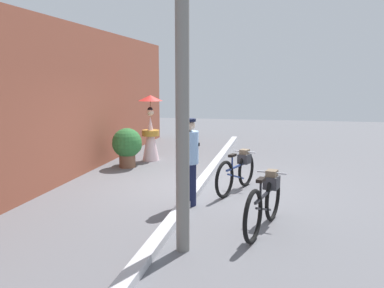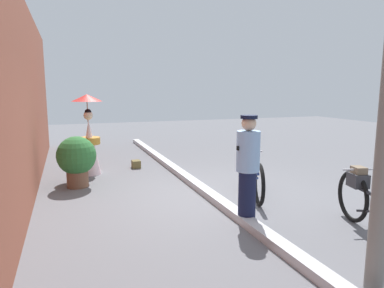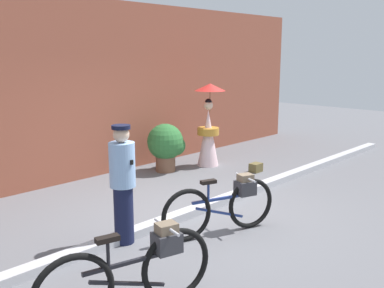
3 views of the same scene
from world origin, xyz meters
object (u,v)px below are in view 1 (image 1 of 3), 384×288
Objects in this scene: person_with_parasol at (151,130)px; potted_plant_by_door at (128,145)px; bicycle_near_officer at (265,201)px; utility_pole at (182,71)px; bicycle_far_side at (237,171)px; person_officer at (189,160)px; backpack_on_pavement at (192,156)px.

person_with_parasol is 1.09m from potted_plant_by_door.
utility_pole reaches higher than bicycle_near_officer.
person_with_parasol reaches higher than bicycle_far_side.
potted_plant_by_door is 5.81m from utility_pole.
bicycle_far_side is 3.89m from person_with_parasol.
bicycle_near_officer is at bearing -163.25° from bicycle_far_side.
bicycle_near_officer is at bearing -45.51° from utility_pole.
backpack_on_pavement is at bearing 11.44° from person_officer.
potted_plant_by_door reaches higher than bicycle_near_officer.
person_officer is at bearing 146.74° from bicycle_far_side.
person_with_parasol is 1.79× the size of potted_plant_by_door.
bicycle_near_officer is at bearing -123.74° from person_officer.
person_with_parasol is at bearing 45.19° from bicycle_far_side.
bicycle_near_officer is 1.73× the size of potted_plant_by_door.
person_officer is (-1.17, 0.77, 0.42)m from bicycle_far_side.
utility_pole reaches higher than person_officer.
bicycle_near_officer is 6.94× the size of backpack_on_pavement.
utility_pole is (-4.86, -2.62, 1.81)m from potted_plant_by_door.
potted_plant_by_door is at bearing 163.15° from person_with_parasol.
person_with_parasol reaches higher than bicycle_near_officer.
utility_pole is (-5.86, -2.32, 1.52)m from person_with_parasol.
potted_plant_by_door is at bearing 60.55° from bicycle_far_side.
person_officer is 0.86× the size of person_with_parasol.
person_officer is at bearing 56.26° from bicycle_near_officer.
potted_plant_by_door is at bearing 38.29° from person_officer.
bicycle_far_side is 6.55× the size of backpack_on_pavement.
bicycle_far_side is 1.06× the size of person_officer.
utility_pole is at bearing -169.04° from backpack_on_pavement.
person_with_parasol reaches higher than backpack_on_pavement.
bicycle_near_officer reaches higher than backpack_on_pavement.
utility_pole reaches higher than potted_plant_by_door.
person_officer reaches higher than bicycle_far_side.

